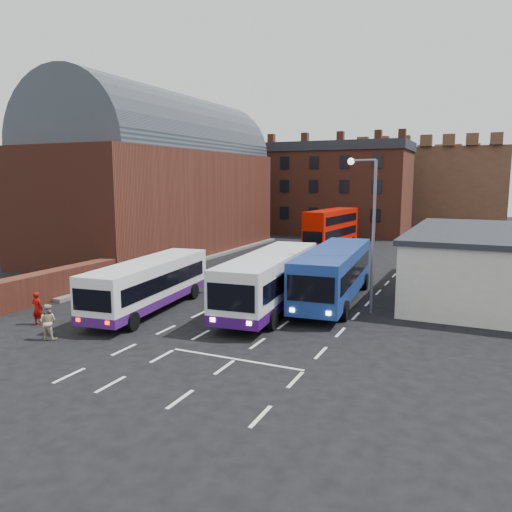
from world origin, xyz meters
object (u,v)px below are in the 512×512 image
at_px(street_lamp, 369,220).
at_px(pedestrian_beige, 48,322).
at_px(bus_red_double, 331,228).
at_px(bus_blue, 334,271).
at_px(pedestrian_red, 37,308).
at_px(bus_white_inbound, 270,277).
at_px(bus_white_outbound, 149,281).

xyz_separation_m(street_lamp, pedestrian_beige, (-12.45, -10.98, -4.33)).
relative_size(bus_red_double, street_lamp, 1.23).
xyz_separation_m(bus_blue, street_lamp, (2.31, -1.53, 3.25)).
bearing_deg(bus_blue, street_lamp, 141.82).
distance_m(bus_red_double, pedestrian_red, 34.78).
bearing_deg(pedestrian_red, pedestrian_beige, 142.30).
xyz_separation_m(bus_blue, pedestrian_red, (-12.54, -10.94, -1.07)).
xyz_separation_m(bus_white_inbound, bus_red_double, (-4.01, 26.55, 0.31)).
xyz_separation_m(bus_white_outbound, street_lamp, (11.30, 4.72, 3.49)).
bearing_deg(bus_white_outbound, pedestrian_beige, -106.87).
relative_size(pedestrian_red, pedestrian_beige, 1.02).
relative_size(bus_white_outbound, pedestrian_red, 6.21).
distance_m(bus_white_outbound, bus_red_double, 29.68).
height_order(bus_white_outbound, bus_white_inbound, bus_white_inbound).
xyz_separation_m(bus_blue, bus_red_double, (-6.85, 23.35, 0.28)).
bearing_deg(bus_white_inbound, bus_red_double, -86.42).
xyz_separation_m(bus_white_outbound, pedestrian_beige, (-1.15, -6.26, -0.84)).
relative_size(bus_white_inbound, bus_red_double, 1.13).
height_order(bus_white_outbound, bus_blue, bus_blue).
height_order(street_lamp, pedestrian_beige, street_lamp).
bearing_deg(pedestrian_beige, bus_white_inbound, -144.39).
relative_size(bus_white_inbound, pedestrian_beige, 7.07).
height_order(bus_white_outbound, pedestrian_beige, bus_white_outbound).
xyz_separation_m(street_lamp, pedestrian_red, (-14.85, -9.41, -4.31)).
xyz_separation_m(bus_white_outbound, bus_blue, (8.99, 6.25, 0.24)).
height_order(bus_white_outbound, bus_red_double, bus_red_double).
height_order(bus_red_double, pedestrian_red, bus_red_double).
distance_m(bus_white_outbound, bus_blue, 10.95).
relative_size(bus_white_inbound, street_lamp, 1.39).
distance_m(street_lamp, pedestrian_red, 18.10).
distance_m(bus_white_inbound, street_lamp, 6.33).
bearing_deg(pedestrian_beige, bus_blue, -145.29).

